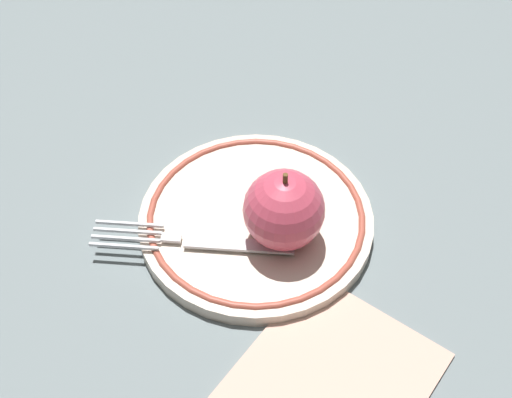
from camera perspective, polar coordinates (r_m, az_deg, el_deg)
ground_plane at (r=0.61m, az=-0.00°, el=-3.66°), size 2.00×2.00×0.00m
plate at (r=0.62m, az=-0.00°, el=-1.67°), size 0.20×0.20×0.02m
apple_red_whole at (r=0.57m, az=2.24°, el=-0.87°), size 0.07×0.07×0.08m
fork at (r=0.60m, az=-4.77°, el=-3.25°), size 0.12×0.14×0.00m
napkin_folded at (r=0.55m, az=6.26°, el=-13.86°), size 0.16×0.15×0.01m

